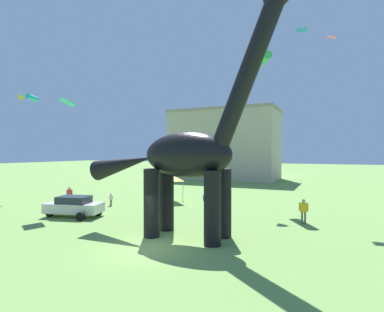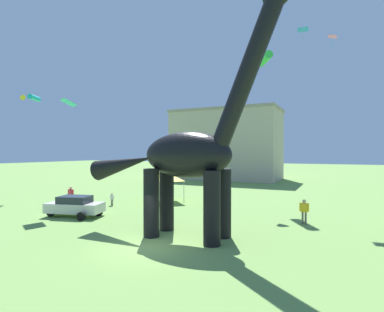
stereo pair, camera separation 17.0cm
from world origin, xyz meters
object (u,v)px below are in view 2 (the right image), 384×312
kite_trailing (32,98)px  kite_apex (333,37)px  dinosaur_sculpture (186,155)px  person_watching_child (71,194)px  kite_near_high (68,103)px  kite_mid_center (303,30)px  person_far_spectator (112,198)px  festival_canopy_tent (165,176)px  parked_sedan_left (75,206)px  person_vendor_side (207,199)px  kite_far_right (261,59)px  person_photographer (304,209)px

kite_trailing → kite_apex: bearing=6.0°
dinosaur_sculpture → person_watching_child: 15.62m
kite_near_high → kite_mid_center: 21.43m
person_far_spectator → festival_canopy_tent: (3.34, 3.96, 1.85)m
person_watching_child → parked_sedan_left: bearing=130.1°
dinosaur_sculpture → person_vendor_side: size_ratio=8.80×
kite_apex → kite_far_right: bearing=147.5°
person_vendor_side → kite_near_high: (-11.14, -4.45, 8.30)m
dinosaur_sculpture → person_photographer: 9.36m
person_watching_child → kite_far_right: kite_far_right is taller
kite_far_right → kite_mid_center: 4.76m
dinosaur_sculpture → kite_far_right: (0.96, 14.56, 9.40)m
person_far_spectator → kite_near_high: (-2.42, -2.75, 8.52)m
parked_sedan_left → kite_near_high: 9.19m
festival_canopy_tent → kite_near_high: 11.07m
person_far_spectator → kite_far_right: bearing=64.3°
kite_near_high → kite_far_right: 18.66m
person_watching_child → kite_near_high: bearing=122.3°
person_photographer → kite_apex: kite_apex is taller
kite_apex → kite_mid_center: bearing=137.3°
parked_sedan_left → person_far_spectator: bearing=81.4°
person_vendor_side → person_photographer: 8.09m
kite_near_high → festival_canopy_tent: bearing=49.4°
festival_canopy_tent → kite_trailing: bearing=-169.1°
person_far_spectator → person_photographer: bearing=29.3°
person_vendor_side → person_watching_child: size_ratio=0.87×
dinosaur_sculpture → person_vendor_side: dinosaur_sculpture is taller
person_watching_child → person_vendor_side: bearing=-176.0°
person_photographer → kite_apex: 13.59m
person_photographer → kite_trailing: (-28.80, 0.91, 9.94)m
parked_sedan_left → festival_canopy_tent: bearing=57.3°
person_watching_child → kite_apex: kite_apex is taller
kite_near_high → person_vendor_side: bearing=21.8°
festival_canopy_tent → kite_apex: (14.91, 0.23, 11.32)m
kite_mid_center → kite_apex: (2.39, -2.21, -1.76)m
dinosaur_sculpture → parked_sedan_left: (-10.21, 1.30, -3.94)m
person_watching_child → kite_mid_center: bearing=-168.4°
dinosaur_sculpture → kite_far_right: bearing=103.2°
kite_near_high → kite_apex: kite_apex is taller
kite_mid_center → dinosaur_sculpture: bearing=-111.8°
person_photographer → kite_trailing: 30.48m
person_vendor_side → kite_far_right: size_ratio=0.50×
person_far_spectator → kite_trailing: bearing=-155.5°
kite_trailing → parked_sedan_left: bearing=-24.8°
kite_far_right → festival_canopy_tent: bearing=-152.6°
festival_canopy_tent → kite_near_high: (-5.76, -6.71, 6.66)m
person_photographer → kite_near_high: (-19.06, -2.82, 8.19)m
person_far_spectator → kite_mid_center: kite_mid_center is taller
festival_canopy_tent → kite_mid_center: (12.52, 2.44, 13.08)m
dinosaur_sculpture → person_vendor_side: bearing=121.7°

